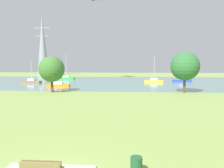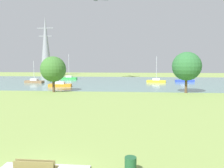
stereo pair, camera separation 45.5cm
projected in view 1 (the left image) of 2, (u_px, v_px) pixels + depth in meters
name	position (u px, v px, depth m)	size (l,w,h in m)	color
ground_plane	(101.00, 99.00, 31.53)	(160.00, 160.00, 0.00)	#7F994C
litter_bin	(136.00, 165.00, 10.49)	(0.56, 0.56, 0.80)	#1E512D
water_surface	(113.00, 82.00, 59.32)	(140.00, 40.00, 0.02)	slate
sailboat_yellow	(154.00, 81.00, 57.22)	(5.00, 2.43, 6.71)	yellow
sailboat_blue	(182.00, 80.00, 59.04)	(4.95, 2.08, 5.77)	blue
sailboat_orange	(58.00, 85.00, 47.11)	(4.90, 1.84, 5.69)	orange
sailboat_green	(67.00, 78.00, 67.57)	(4.85, 1.67, 7.72)	green
sailboat_brown	(32.00, 81.00, 55.68)	(4.94, 2.06, 5.58)	brown
tree_east_far	(52.00, 69.00, 38.50)	(4.45, 4.45, 6.27)	brown
tree_west_far	(185.00, 66.00, 37.82)	(4.88, 4.88, 7.00)	brown
electricity_pylon	(43.00, 46.00, 84.78)	(6.40, 4.40, 22.70)	gray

